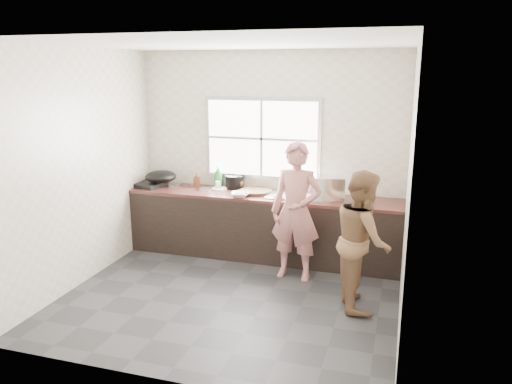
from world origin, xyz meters
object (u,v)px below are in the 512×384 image
(black_pot, at_px, (234,182))
(plate_food, at_px, (220,189))
(pot_lid_left, at_px, (173,184))
(bottle_green, at_px, (218,176))
(bottle_brown_tall, at_px, (197,180))
(burner, at_px, (149,184))
(cutting_board, at_px, (256,191))
(bowl_held, at_px, (279,197))
(glass_jar, at_px, (218,185))
(bottle_brown_short, at_px, (238,182))
(pot_lid_right, at_px, (204,189))
(woman, at_px, (296,216))
(dish_rack, at_px, (327,189))
(bowl_crabs, at_px, (301,199))
(bowl_mince, at_px, (240,195))
(wok, at_px, (161,177))
(person_side, at_px, (362,240))

(black_pot, height_order, plate_food, black_pot)
(pot_lid_left, bearing_deg, black_pot, 4.34)
(bottle_green, bearing_deg, bottle_brown_tall, -165.08)
(burner, bearing_deg, cutting_board, 2.47)
(bowl_held, distance_m, glass_jar, 0.98)
(bottle_brown_short, bearing_deg, pot_lid_right, -151.35)
(woman, height_order, bottle_green, woman)
(plate_food, distance_m, pot_lid_right, 0.21)
(woman, distance_m, dish_rack, 0.60)
(bowl_crabs, bearing_deg, dish_rack, 24.39)
(burner, height_order, pot_lid_right, burner)
(glass_jar, xyz_separation_m, pot_lid_right, (-0.16, -0.10, -0.05))
(dish_rack, bearing_deg, black_pot, 153.31)
(woman, bearing_deg, black_pot, 147.38)
(bowl_mince, distance_m, bowl_held, 0.51)
(pot_lid_left, bearing_deg, bottle_brown_short, 4.08)
(woman, distance_m, wok, 2.14)
(person_side, height_order, pot_lid_left, person_side)
(bowl_crabs, relative_size, bottle_green, 0.61)
(bowl_mince, height_order, glass_jar, glass_jar)
(person_side, height_order, bowl_crabs, person_side)
(person_side, distance_m, cutting_board, 1.87)
(person_side, height_order, burner, person_side)
(bottle_green, relative_size, wok, 0.74)
(person_side, relative_size, black_pot, 6.00)
(bowl_mince, bearing_deg, bottle_brown_short, 111.76)
(plate_food, xyz_separation_m, bottle_green, (-0.07, 0.13, 0.15))
(bowl_held, relative_size, black_pot, 0.78)
(bowl_held, distance_m, plate_food, 0.95)
(woman, xyz_separation_m, bottle_green, (-1.28, 0.78, 0.25))
(plate_food, height_order, pot_lid_left, plate_food)
(pot_lid_left, bearing_deg, bowl_mince, -18.19)
(bowl_mince, bearing_deg, pot_lid_right, 159.83)
(bottle_brown_tall, xyz_separation_m, pot_lid_right, (0.17, -0.15, -0.08))
(pot_lid_right, bearing_deg, black_pot, 32.34)
(plate_food, bearing_deg, woman, -28.46)
(bowl_held, bearing_deg, black_pot, 150.86)
(burner, relative_size, pot_lid_right, 1.57)
(bottle_brown_tall, relative_size, pot_lid_left, 0.75)
(bowl_crabs, bearing_deg, bottle_brown_short, 155.61)
(black_pot, height_order, dish_rack, dish_rack)
(bottle_green, xyz_separation_m, bottle_brown_short, (0.29, 0.00, -0.07))
(bottle_brown_tall, height_order, glass_jar, bottle_brown_tall)
(bottle_brown_short, bearing_deg, wok, -168.66)
(bowl_mince, bearing_deg, cutting_board, 61.92)
(bowl_held, height_order, plate_food, bowl_held)
(pot_lid_right, bearing_deg, woman, -21.80)
(pot_lid_right, bearing_deg, wok, 179.05)
(person_side, height_order, wok, person_side)
(burner, bearing_deg, pot_lid_left, 34.04)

